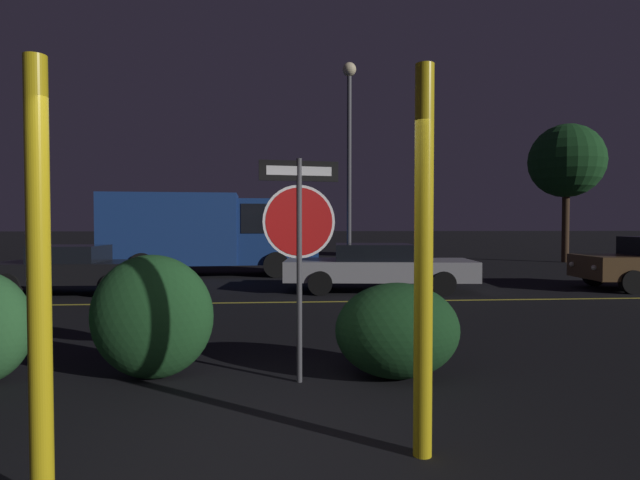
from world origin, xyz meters
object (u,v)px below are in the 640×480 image
(hedge_bush_2, at_px, (152,317))
(street_lamp, at_px, (349,134))
(passing_car_2, at_px, (377,266))
(delivery_truck, at_px, (218,229))
(passing_car_1, at_px, (75,269))
(tree_0, at_px, (566,161))
(yellow_pole_right, at_px, (424,262))
(yellow_pole_left, at_px, (39,284))
(stop_sign, at_px, (299,224))
(hedge_bush_3, at_px, (397,330))

(hedge_bush_2, height_order, street_lamp, street_lamp)
(passing_car_2, bearing_deg, delivery_truck, -127.79)
(passing_car_2, distance_m, delivery_truck, 6.58)
(passing_car_1, distance_m, tree_0, 20.80)
(street_lamp, bearing_deg, yellow_pole_right, -95.32)
(tree_0, bearing_deg, delivery_truck, -162.74)
(yellow_pole_right, bearing_deg, delivery_truck, 103.45)
(yellow_pole_left, xyz_separation_m, passing_car_1, (-3.74, 9.77, -0.74))
(stop_sign, bearing_deg, yellow_pole_left, -134.12)
(yellow_pole_left, bearing_deg, stop_sign, 54.42)
(passing_car_2, relative_size, tree_0, 0.80)
(street_lamp, relative_size, tree_0, 1.17)
(yellow_pole_left, distance_m, hedge_bush_3, 3.75)
(stop_sign, height_order, hedge_bush_2, stop_sign)
(passing_car_1, distance_m, street_lamp, 9.82)
(yellow_pole_left, bearing_deg, yellow_pole_right, 11.13)
(yellow_pole_left, height_order, street_lamp, street_lamp)
(yellow_pole_right, xyz_separation_m, passing_car_1, (-6.26, 9.27, -0.83))
(passing_car_2, relative_size, street_lamp, 0.68)
(street_lamp, distance_m, tree_0, 11.63)
(stop_sign, height_order, delivery_truck, delivery_truck)
(passing_car_1, relative_size, tree_0, 0.63)
(delivery_truck, relative_size, street_lamp, 0.97)
(hedge_bush_2, height_order, delivery_truck, delivery_truck)
(passing_car_1, relative_size, passing_car_2, 0.79)
(hedge_bush_2, relative_size, hedge_bush_3, 0.99)
(yellow_pole_left, height_order, tree_0, tree_0)
(passing_car_2, xyz_separation_m, street_lamp, (-0.13, 4.64, 4.28))
(yellow_pole_right, bearing_deg, tree_0, 57.04)
(hedge_bush_2, bearing_deg, hedge_bush_3, -3.42)
(hedge_bush_2, distance_m, passing_car_2, 8.17)
(hedge_bush_2, xyz_separation_m, street_lamp, (3.80, 11.80, 4.22))
(yellow_pole_left, relative_size, hedge_bush_2, 1.96)
(stop_sign, distance_m, street_lamp, 12.64)
(stop_sign, bearing_deg, passing_car_1, 117.34)
(stop_sign, relative_size, passing_car_1, 0.62)
(stop_sign, xyz_separation_m, passing_car_1, (-5.39, 7.46, -1.11))
(street_lamp, bearing_deg, passing_car_1, -148.71)
(yellow_pole_right, xyz_separation_m, street_lamp, (1.29, 13.86, 3.47))
(yellow_pole_right, distance_m, delivery_truck, 14.11)
(passing_car_1, bearing_deg, hedge_bush_2, 27.74)
(street_lamp, bearing_deg, delivery_truck, -178.24)
(hedge_bush_3, xyz_separation_m, delivery_truck, (-3.53, 11.82, 1.04))
(yellow_pole_left, relative_size, delivery_truck, 0.38)
(yellow_pole_right, height_order, tree_0, tree_0)
(hedge_bush_2, relative_size, passing_car_2, 0.28)
(hedge_bush_2, height_order, tree_0, tree_0)
(stop_sign, bearing_deg, street_lamp, 71.32)
(yellow_pole_right, relative_size, street_lamp, 0.39)
(delivery_truck, bearing_deg, hedge_bush_3, 13.32)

